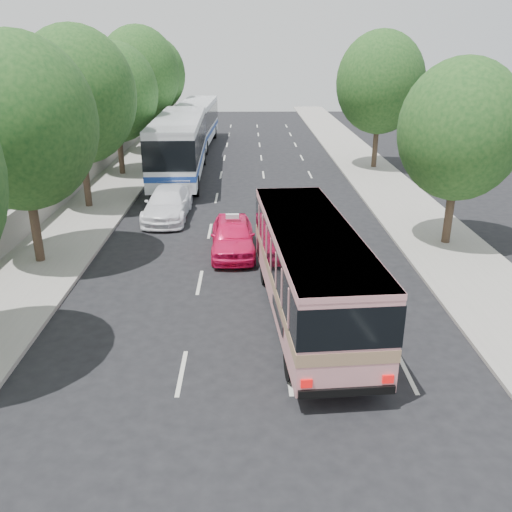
{
  "coord_description": "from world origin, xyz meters",
  "views": [
    {
      "loc": [
        -0.08,
        -14.52,
        8.27
      ],
      "look_at": [
        0.19,
        2.58,
        1.6
      ],
      "focal_mm": 38.0,
      "sensor_mm": 36.0,
      "label": 1
    }
  ],
  "objects_px": {
    "white_pickup": "(168,204)",
    "pink_bus": "(310,263)",
    "tour_coach_front": "(180,142)",
    "tour_coach_rear": "(197,119)",
    "pink_taxi": "(233,236)"
  },
  "relations": [
    {
      "from": "pink_bus",
      "to": "pink_taxi",
      "type": "distance_m",
      "value": 6.66
    },
    {
      "from": "pink_bus",
      "to": "pink_taxi",
      "type": "height_order",
      "value": "pink_bus"
    },
    {
      "from": "tour_coach_front",
      "to": "pink_bus",
      "type": "bearing_deg",
      "value": -74.03
    },
    {
      "from": "pink_bus",
      "to": "tour_coach_front",
      "type": "distance_m",
      "value": 21.01
    },
    {
      "from": "pink_bus",
      "to": "tour_coach_rear",
      "type": "height_order",
      "value": "tour_coach_rear"
    },
    {
      "from": "tour_coach_front",
      "to": "tour_coach_rear",
      "type": "xyz_separation_m",
      "value": [
        -0.0,
        12.71,
        -0.16
      ]
    },
    {
      "from": "pink_bus",
      "to": "tour_coach_rear",
      "type": "xyz_separation_m",
      "value": [
        -6.35,
        32.73,
        0.3
      ]
    },
    {
      "from": "white_pickup",
      "to": "tour_coach_rear",
      "type": "height_order",
      "value": "tour_coach_rear"
    },
    {
      "from": "pink_bus",
      "to": "tour_coach_front",
      "type": "bearing_deg",
      "value": 103.15
    },
    {
      "from": "white_pickup",
      "to": "pink_bus",
      "type": "bearing_deg",
      "value": -60.48
    },
    {
      "from": "pink_bus",
      "to": "tour_coach_front",
      "type": "xyz_separation_m",
      "value": [
        -6.35,
        20.02,
        0.46
      ]
    },
    {
      "from": "pink_taxi",
      "to": "white_pickup",
      "type": "xyz_separation_m",
      "value": [
        -3.43,
        5.05,
        -0.01
      ]
    },
    {
      "from": "white_pickup",
      "to": "tour_coach_rear",
      "type": "distance_m",
      "value": 21.71
    },
    {
      "from": "white_pickup",
      "to": "tour_coach_front",
      "type": "bearing_deg",
      "value": 93.24
    },
    {
      "from": "pink_bus",
      "to": "tour_coach_front",
      "type": "relative_size",
      "value": 0.74
    }
  ]
}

